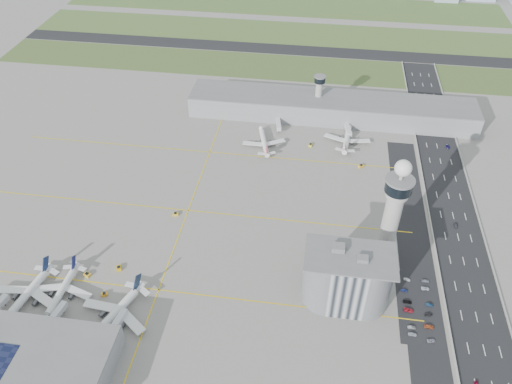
# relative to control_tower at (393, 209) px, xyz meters

# --- Properties ---
(ground) EXTENTS (1000.00, 1000.00, 0.00)m
(ground) POSITION_rel_control_tower_xyz_m (-72.00, -8.00, -35.04)
(ground) COLOR gray
(grass_strip_0) EXTENTS (480.00, 50.00, 0.08)m
(grass_strip_0) POSITION_rel_control_tower_xyz_m (-92.00, 217.00, -35.00)
(grass_strip_0) COLOR #465A2A
(grass_strip_0) RESTS_ON ground
(grass_strip_1) EXTENTS (480.00, 60.00, 0.08)m
(grass_strip_1) POSITION_rel_control_tower_xyz_m (-92.00, 292.00, -35.00)
(grass_strip_1) COLOR #4A6B33
(grass_strip_1) RESTS_ON ground
(grass_strip_2) EXTENTS (480.00, 70.00, 0.08)m
(grass_strip_2) POSITION_rel_control_tower_xyz_m (-92.00, 372.00, -35.00)
(grass_strip_2) COLOR #45622E
(grass_strip_2) RESTS_ON ground
(runway) EXTENTS (480.00, 22.00, 0.10)m
(runway) POSITION_rel_control_tower_xyz_m (-92.00, 254.00, -34.98)
(runway) COLOR black
(runway) RESTS_ON ground
(highway) EXTENTS (28.00, 500.00, 0.10)m
(highway) POSITION_rel_control_tower_xyz_m (43.00, -8.00, -34.99)
(highway) COLOR black
(highway) RESTS_ON ground
(barrier_left) EXTENTS (0.60, 500.00, 1.20)m
(barrier_left) POSITION_rel_control_tower_xyz_m (29.00, -8.00, -34.44)
(barrier_left) COLOR #9E9E99
(barrier_left) RESTS_ON ground
(barrier_right) EXTENTS (0.60, 500.00, 1.20)m
(barrier_right) POSITION_rel_control_tower_xyz_m (57.00, -8.00, -34.44)
(barrier_right) COLOR #9E9E99
(barrier_right) RESTS_ON ground
(landside_road) EXTENTS (18.00, 260.00, 0.08)m
(landside_road) POSITION_rel_control_tower_xyz_m (18.00, -18.00, -35.00)
(landside_road) COLOR black
(landside_road) RESTS_ON ground
(parking_lot) EXTENTS (20.00, 44.00, 0.10)m
(parking_lot) POSITION_rel_control_tower_xyz_m (16.00, -30.00, -34.99)
(parking_lot) COLOR black
(parking_lot) RESTS_ON ground
(taxiway_line_h_0) EXTENTS (260.00, 0.60, 0.01)m
(taxiway_line_h_0) POSITION_rel_control_tower_xyz_m (-112.00, -38.00, -35.04)
(taxiway_line_h_0) COLOR yellow
(taxiway_line_h_0) RESTS_ON ground
(taxiway_line_h_1) EXTENTS (260.00, 0.60, 0.01)m
(taxiway_line_h_1) POSITION_rel_control_tower_xyz_m (-112.00, 22.00, -35.04)
(taxiway_line_h_1) COLOR yellow
(taxiway_line_h_1) RESTS_ON ground
(taxiway_line_h_2) EXTENTS (260.00, 0.60, 0.01)m
(taxiway_line_h_2) POSITION_rel_control_tower_xyz_m (-112.00, 82.00, -35.04)
(taxiway_line_h_2) COLOR yellow
(taxiway_line_h_2) RESTS_ON ground
(taxiway_line_v) EXTENTS (0.60, 260.00, 0.01)m
(taxiway_line_v) POSITION_rel_control_tower_xyz_m (-112.00, 22.00, -35.04)
(taxiway_line_v) COLOR yellow
(taxiway_line_v) RESTS_ON ground
(control_tower) EXTENTS (14.00, 14.00, 64.50)m
(control_tower) POSITION_rel_control_tower_xyz_m (0.00, 0.00, 0.00)
(control_tower) COLOR #ADAAA5
(control_tower) RESTS_ON ground
(secondary_tower) EXTENTS (8.60, 8.60, 31.90)m
(secondary_tower) POSITION_rel_control_tower_xyz_m (-42.00, 142.00, -16.24)
(secondary_tower) COLOR #ADAAA5
(secondary_tower) RESTS_ON ground
(admin_building) EXTENTS (42.00, 24.00, 33.50)m
(admin_building) POSITION_rel_control_tower_xyz_m (-20.01, -30.00, -19.74)
(admin_building) COLOR #B2B2B7
(admin_building) RESTS_ON ground
(terminal_pier) EXTENTS (210.00, 32.00, 15.80)m
(terminal_pier) POSITION_rel_control_tower_xyz_m (-32.00, 140.00, -27.14)
(terminal_pier) COLOR gray
(terminal_pier) RESTS_ON ground
(near_terminal) EXTENTS (84.00, 42.00, 13.00)m
(near_terminal) POSITION_rel_control_tower_xyz_m (-160.07, -90.02, -28.62)
(near_terminal) COLOR gray
(near_terminal) RESTS_ON ground
(airplane_near_a) EXTENTS (40.85, 45.81, 11.35)m
(airplane_near_a) POSITION_rel_control_tower_xyz_m (-174.15, -53.36, -29.36)
(airplane_near_a) COLOR white
(airplane_near_a) RESTS_ON ground
(airplane_near_b) EXTENTS (31.64, 37.00, 10.20)m
(airplane_near_b) POSITION_rel_control_tower_xyz_m (-158.23, -48.18, -29.94)
(airplane_near_b) COLOR white
(airplane_near_b) RESTS_ON ground
(airplane_near_c) EXTENTS (48.76, 52.46, 11.89)m
(airplane_near_c) POSITION_rel_control_tower_xyz_m (-127.55, -58.18, -29.10)
(airplane_near_c) COLOR white
(airplane_near_c) RESTS_ON ground
(airplane_far_a) EXTENTS (38.18, 41.95, 9.92)m
(airplane_far_a) POSITION_rel_control_tower_xyz_m (-76.55, 96.44, -30.08)
(airplane_far_a) COLOR white
(airplane_far_a) RESTS_ON ground
(airplane_far_b) EXTENTS (35.98, 41.18, 10.74)m
(airplane_far_b) POSITION_rel_control_tower_xyz_m (-19.25, 109.02, -29.67)
(airplane_far_b) COLOR white
(airplane_far_b) RESTS_ON ground
(jet_bridge_near_1) EXTENTS (5.39, 14.31, 5.70)m
(jet_bridge_near_1) POSITION_rel_control_tower_xyz_m (-155.00, -69.00, -32.19)
(jet_bridge_near_1) COLOR silver
(jet_bridge_near_1) RESTS_ON ground
(jet_bridge_near_2) EXTENTS (5.39, 14.31, 5.70)m
(jet_bridge_near_2) POSITION_rel_control_tower_xyz_m (-125.00, -69.00, -32.19)
(jet_bridge_near_2) COLOR silver
(jet_bridge_near_2) RESTS_ON ground
(jet_bridge_far_0) EXTENTS (5.39, 14.31, 5.70)m
(jet_bridge_far_0) POSITION_rel_control_tower_xyz_m (-70.00, 124.00, -32.19)
(jet_bridge_far_0) COLOR silver
(jet_bridge_far_0) RESTS_ON ground
(jet_bridge_far_1) EXTENTS (5.39, 14.31, 5.70)m
(jet_bridge_far_1) POSITION_rel_control_tower_xyz_m (-20.00, 124.00, -32.19)
(jet_bridge_far_1) COLOR silver
(jet_bridge_far_1) RESTS_ON ground
(tug_0) EXTENTS (4.03, 3.43, 1.98)m
(tug_0) POSITION_rel_control_tower_xyz_m (-151.07, -34.34, -34.05)
(tug_0) COLOR gold
(tug_0) RESTS_ON ground
(tug_1) EXTENTS (3.55, 4.08, 1.99)m
(tug_1) POSITION_rel_control_tower_xyz_m (-136.48, -27.75, -34.05)
(tug_1) COLOR #E4A70C
(tug_1) RESTS_ON ground
(tug_2) EXTENTS (3.73, 3.23, 1.82)m
(tug_2) POSITION_rel_control_tower_xyz_m (-137.60, -45.10, -34.13)
(tug_2) COLOR orange
(tug_2) RESTS_ON ground
(tug_3) EXTENTS (3.76, 2.99, 1.93)m
(tug_3) POSITION_rel_control_tower_xyz_m (-118.31, 16.99, -34.08)
(tug_3) COLOR gold
(tug_3) RESTS_ON ground
(tug_4) EXTENTS (2.79, 3.65, 1.94)m
(tug_4) POSITION_rel_control_tower_xyz_m (-44.26, 99.31, -34.07)
(tug_4) COLOR yellow
(tug_4) RESTS_ON ground
(tug_5) EXTENTS (4.12, 3.95, 1.98)m
(tug_5) POSITION_rel_control_tower_xyz_m (-9.85, 79.87, -34.05)
(tug_5) COLOR gold
(tug_5) RESTS_ON ground
(car_lot_0) EXTENTS (3.93, 1.74, 1.31)m
(car_lot_0) POSITION_rel_control_tower_xyz_m (11.65, -46.52, -34.38)
(car_lot_0) COLOR silver
(car_lot_0) RESTS_ON ground
(car_lot_1) EXTENTS (3.72, 1.52, 1.20)m
(car_lot_1) POSITION_rel_control_tower_xyz_m (11.64, -42.77, -34.44)
(car_lot_1) COLOR gray
(car_lot_1) RESTS_ON ground
(car_lot_2) EXTENTS (4.99, 2.93, 1.30)m
(car_lot_2) POSITION_rel_control_tower_xyz_m (11.03, -33.01, -34.39)
(car_lot_2) COLOR #B32234
(car_lot_2) RESTS_ON ground
(car_lot_3) EXTENTS (4.33, 1.93, 1.23)m
(car_lot_3) POSITION_rel_control_tower_xyz_m (10.95, -27.99, -34.42)
(car_lot_3) COLOR black
(car_lot_3) RESTS_ON ground
(car_lot_4) EXTENTS (3.44, 1.42, 1.17)m
(car_lot_4) POSITION_rel_control_tower_xyz_m (9.98, -20.98, -34.46)
(car_lot_4) COLOR navy
(car_lot_4) RESTS_ON ground
(car_lot_5) EXTENTS (3.48, 1.60, 1.10)m
(car_lot_5) POSITION_rel_control_tower_xyz_m (11.94, -13.64, -34.49)
(car_lot_5) COLOR silver
(car_lot_5) RESTS_ON ground
(car_lot_6) EXTENTS (4.19, 2.47, 1.09)m
(car_lot_6) POSITION_rel_control_tower_xyz_m (19.83, -48.78, -34.49)
(car_lot_6) COLOR #9798A9
(car_lot_6) RESTS_ON ground
(car_lot_7) EXTENTS (4.59, 1.99, 1.32)m
(car_lot_7) POSITION_rel_control_tower_xyz_m (19.86, -41.19, -34.38)
(car_lot_7) COLOR #AE4C24
(car_lot_7) RESTS_ON ground
(car_lot_8) EXTENTS (3.97, 2.08, 1.29)m
(car_lot_8) POSITION_rel_control_tower_xyz_m (20.28, -34.24, -34.40)
(car_lot_8) COLOR #262529
(car_lot_8) RESTS_ON ground
(car_lot_9) EXTENTS (3.62, 1.42, 1.17)m
(car_lot_9) POSITION_rel_control_tower_xyz_m (21.45, -28.28, -34.45)
(car_lot_9) COLOR navy
(car_lot_9) RESTS_ON ground
(car_lot_10) EXTENTS (4.06, 1.90, 1.13)m
(car_lot_10) POSITION_rel_control_tower_xyz_m (20.59, -18.26, -34.48)
(car_lot_10) COLOR silver
(car_lot_10) RESTS_ON ground
(car_lot_11) EXTENTS (3.95, 1.95, 1.10)m
(car_lot_11) POSITION_rel_control_tower_xyz_m (21.19, -13.26, -34.49)
(car_lot_11) COLOR #888C9F
(car_lot_11) RESTS_ON ground
(car_hw_1) EXTENTS (1.44, 3.85, 1.26)m
(car_hw_1) POSITION_rel_control_tower_xyz_m (42.88, 31.00, -34.41)
(car_hw_1) COLOR black
(car_hw_1) RESTS_ON ground
(car_hw_2) EXTENTS (2.25, 4.38, 1.18)m
(car_hw_2) POSITION_rel_control_tower_xyz_m (50.08, 111.22, -34.45)
(car_hw_2) COLOR navy
(car_hw_2) RESTS_ON ground
(car_hw_4) EXTENTS (1.54, 3.58, 1.20)m
(car_hw_4) POSITION_rel_control_tower_xyz_m (36.29, 170.29, -34.44)
(car_hw_4) COLOR gray
(car_hw_4) RESTS_ON ground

